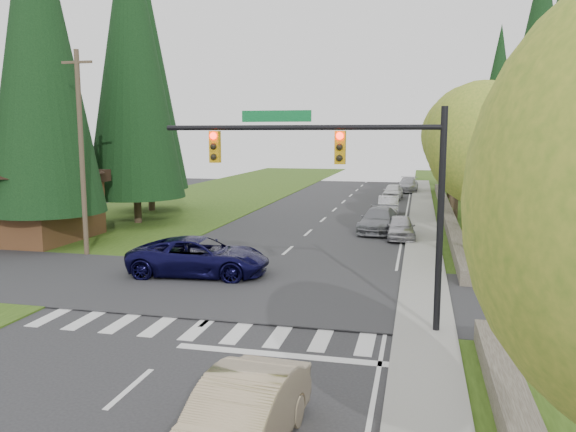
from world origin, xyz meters
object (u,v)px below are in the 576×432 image
(parked_car_c, at_px, (388,206))
(parked_car_e, at_px, (408,185))
(parked_car_b, at_px, (379,220))
(suv_navy, at_px, (200,257))
(parked_car_a, at_px, (401,227))
(parked_car_d, at_px, (393,191))
(sedan_champagne, at_px, (240,419))

(parked_car_c, bearing_deg, parked_car_e, 84.83)
(parked_car_b, bearing_deg, suv_navy, -112.66)
(suv_navy, distance_m, parked_car_e, 39.34)
(suv_navy, height_order, parked_car_e, suv_navy)
(parked_car_a, height_order, parked_car_d, parked_car_d)
(parked_car_b, xyz_separation_m, parked_car_c, (0.19, 7.39, -0.03))
(parked_car_a, xyz_separation_m, parked_car_c, (-1.21, 9.45, 0.03))
(suv_navy, relative_size, parked_car_e, 1.17)
(suv_navy, bearing_deg, parked_car_d, -17.11)
(parked_car_a, bearing_deg, parked_car_d, 89.85)
(sedan_champagne, bearing_deg, parked_car_a, 88.63)
(parked_car_a, xyz_separation_m, parked_car_e, (-0.16, 27.82, 0.06))
(suv_navy, xyz_separation_m, parked_car_e, (7.91, 38.53, -0.09))
(parked_car_c, bearing_deg, sedan_champagne, -93.58)
(sedan_champagne, xyz_separation_m, parked_car_c, (0.95, 32.80, -0.04))
(parked_car_b, height_order, parked_car_d, parked_car_b)
(suv_navy, height_order, parked_car_c, suv_navy)
(parked_car_a, relative_size, parked_car_b, 0.78)
(parked_car_a, relative_size, parked_car_c, 0.92)
(parked_car_a, height_order, parked_car_b, parked_car_b)
(sedan_champagne, distance_m, parked_car_b, 25.42)
(parked_car_e, bearing_deg, parked_car_a, -88.43)
(parked_car_c, xyz_separation_m, parked_car_d, (-0.19, 11.25, -0.00))
(parked_car_b, relative_size, parked_car_c, 1.18)
(parked_car_a, bearing_deg, sedan_champagne, -99.29)
(sedan_champagne, relative_size, parked_car_d, 1.09)
(sedan_champagne, distance_m, parked_car_e, 51.21)
(suv_navy, height_order, parked_car_d, suv_navy)
(sedan_champagne, xyz_separation_m, parked_car_a, (2.15, 23.35, -0.07))
(suv_navy, height_order, parked_car_a, suv_navy)
(parked_car_e, bearing_deg, sedan_champagne, -90.99)
(suv_navy, xyz_separation_m, parked_car_a, (8.08, 10.71, -0.15))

